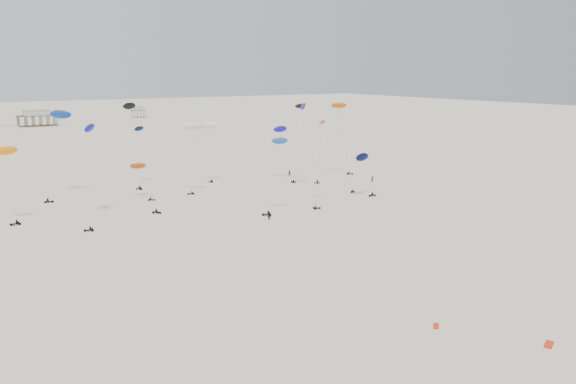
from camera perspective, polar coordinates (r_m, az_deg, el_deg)
ground_plane at (r=219.09m, az=-15.75°, el=3.44°), size 900.00×900.00×0.00m
pavilion_main at (r=362.82m, az=-24.15°, el=6.80°), size 21.00×13.00×9.80m
pavilion_small at (r=407.43m, az=-14.92°, el=7.82°), size 9.00×7.00×8.00m
rig_0 at (r=134.01m, az=-14.87°, el=4.73°), size 4.65×13.69×25.08m
rig_1 at (r=160.84m, az=2.04°, el=5.27°), size 5.42×7.53×22.70m
rig_2 at (r=125.23m, az=-1.36°, el=2.31°), size 7.54×4.00×17.19m
rig_3 at (r=161.57m, az=-14.87°, el=3.99°), size 6.22×11.51×17.22m
rig_4 at (r=146.77m, az=-14.75°, el=1.99°), size 4.42×8.47×9.66m
rig_5 at (r=173.60m, az=5.40°, el=7.42°), size 6.68×5.67×22.56m
rig_6 at (r=164.63m, az=-0.56°, el=5.48°), size 4.73×8.84×16.23m
rig_7 at (r=144.49m, az=7.75°, el=2.74°), size 5.64×3.97×11.28m
rig_8 at (r=131.28m, az=-26.64°, el=2.40°), size 5.11×6.23×16.55m
rig_9 at (r=131.98m, az=3.24°, el=3.16°), size 6.86×6.25×20.47m
rig_10 at (r=153.42m, az=2.22°, el=7.57°), size 9.50×17.41×25.92m
rig_11 at (r=127.68m, az=-19.52°, el=4.56°), size 7.67×16.32×22.44m
rig_12 at (r=155.02m, az=-22.24°, el=6.24°), size 10.37×13.09×22.86m
rig_13 at (r=163.48m, az=-7.98°, el=5.92°), size 5.18×5.30×17.55m
rig_14 at (r=148.62m, az=-9.69°, el=5.68°), size 5.70×5.00×18.68m
spectator_0 at (r=121.47m, az=-1.93°, el=-2.86°), size 1.01×0.96×2.28m
spectator_1 at (r=164.44m, az=8.57°, el=0.99°), size 1.04×0.68×2.02m
spectator_3 at (r=171.81m, az=0.14°, el=1.60°), size 0.98×0.94×2.23m
grounded_kite_a at (r=74.91m, az=24.97°, el=-13.89°), size 2.37×1.75×0.08m
grounded_kite_b at (r=75.10m, az=14.81°, el=-13.04°), size 1.79×1.75×0.07m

